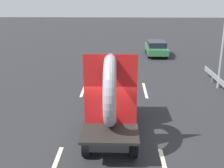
{
  "coord_description": "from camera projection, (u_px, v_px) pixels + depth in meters",
  "views": [
    {
      "loc": [
        0.06,
        -10.08,
        5.65
      ],
      "look_at": [
        -0.26,
        1.32,
        1.94
      ],
      "focal_mm": 44.99,
      "sensor_mm": 36.0,
      "label": 1
    }
  ],
  "objects": [
    {
      "name": "ground_plane",
      "position": [
        117.0,
        140.0,
        11.33
      ],
      "size": [
        120.0,
        120.0,
        0.0
      ],
      "primitive_type": "plane",
      "color": "#28282B"
    },
    {
      "name": "flatbed_truck",
      "position": [
        112.0,
        95.0,
        11.6
      ],
      "size": [
        2.02,
        4.86,
        3.66
      ],
      "color": "black",
      "rests_on": "ground_plane"
    },
    {
      "name": "distant_sedan",
      "position": [
        156.0,
        48.0,
        26.5
      ],
      "size": [
        1.79,
        4.19,
        1.37
      ],
      "color": "black",
      "rests_on": "ground_plane"
    },
    {
      "name": "lane_dash_left_near",
      "position": [
        56.0,
        163.0,
        9.78
      ],
      "size": [
        0.16,
        2.09,
        0.01
      ],
      "primitive_type": "cube",
      "rotation": [
        0.0,
        0.0,
        1.57
      ],
      "color": "beige",
      "rests_on": "ground_plane"
    },
    {
      "name": "lane_dash_left_far",
      "position": [
        84.0,
        89.0,
        17.4
      ],
      "size": [
        0.16,
        2.96,
        0.01
      ],
      "primitive_type": "cube",
      "rotation": [
        0.0,
        0.0,
        1.57
      ],
      "color": "beige",
      "rests_on": "ground_plane"
    },
    {
      "name": "lane_dash_right_far",
      "position": [
        145.0,
        90.0,
        17.13
      ],
      "size": [
        0.16,
        2.81,
        0.01
      ],
      "primitive_type": "cube",
      "rotation": [
        0.0,
        0.0,
        1.57
      ],
      "color": "beige",
      "rests_on": "ground_plane"
    }
  ]
}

